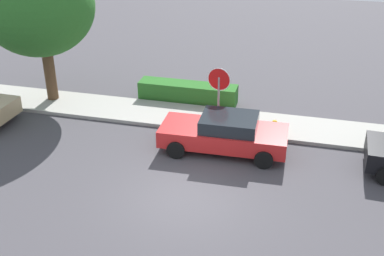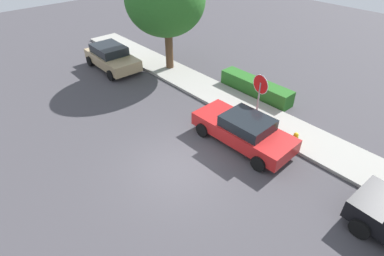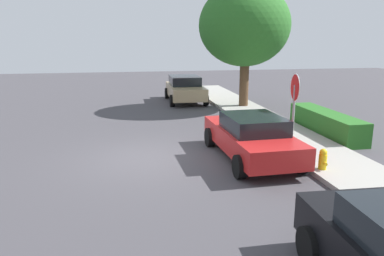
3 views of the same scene
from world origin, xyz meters
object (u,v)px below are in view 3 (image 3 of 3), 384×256
object	(u,v)px
parked_car_red	(251,136)
fire_hydrant	(323,161)
street_tree_near_corner	(244,26)
stop_sign	(294,98)
parked_car_tan	(185,89)

from	to	relation	value
parked_car_red	fire_hydrant	world-z (taller)	parked_car_red
street_tree_near_corner	stop_sign	bearing A→B (deg)	-6.05
stop_sign	parked_car_red	bearing A→B (deg)	-70.61
parked_car_tan	street_tree_near_corner	world-z (taller)	street_tree_near_corner
street_tree_near_corner	parked_car_tan	bearing A→B (deg)	-133.08
parked_car_red	street_tree_near_corner	size ratio (longest dim) A/B	0.72
parked_car_tan	street_tree_near_corner	xyz separation A→B (m)	(2.46, 2.63, 3.44)
stop_sign	street_tree_near_corner	world-z (taller)	street_tree_near_corner
stop_sign	parked_car_tan	world-z (taller)	stop_sign
parked_car_red	street_tree_near_corner	bearing A→B (deg)	163.63
parked_car_tan	stop_sign	bearing A→B (deg)	10.14
stop_sign	parked_car_tan	bearing A→B (deg)	-169.86
street_tree_near_corner	fire_hydrant	xyz separation A→B (m)	(9.88, -0.95, -3.84)
stop_sign	parked_car_red	world-z (taller)	stop_sign
stop_sign	parked_car_tan	xyz separation A→B (m)	(-10.14, -1.81, -1.00)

